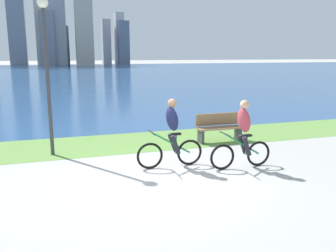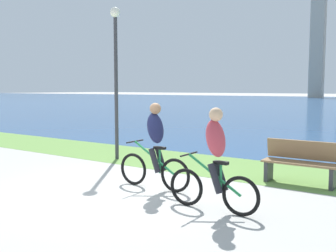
{
  "view_description": "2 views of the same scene",
  "coord_description": "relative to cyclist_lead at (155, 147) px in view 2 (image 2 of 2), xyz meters",
  "views": [
    {
      "loc": [
        -2.07,
        -7.29,
        2.74
      ],
      "look_at": [
        0.51,
        0.76,
        1.0
      ],
      "focal_mm": 37.61,
      "sensor_mm": 36.0,
      "label": 1
    },
    {
      "loc": [
        5.01,
        -5.43,
        1.97
      ],
      "look_at": [
        0.86,
        0.63,
        1.26
      ],
      "focal_mm": 41.5,
      "sensor_mm": 36.0,
      "label": 2
    }
  ],
  "objects": [
    {
      "name": "ground_plane",
      "position": [
        -0.55,
        -0.62,
        -0.84
      ],
      "size": [
        300.0,
        300.0,
        0.0
      ],
      "primitive_type": "plane",
      "color": "#B2AFA8"
    },
    {
      "name": "grass_strip_bayside",
      "position": [
        -0.55,
        2.72,
        -0.84
      ],
      "size": [
        120.0,
        2.59,
        0.01
      ],
      "primitive_type": "cube",
      "color": "#6B9947",
      "rests_on": "ground"
    },
    {
      "name": "bench_near_path",
      "position": [
        2.26,
        2.0,
        -0.39
      ],
      "size": [
        1.5,
        0.47,
        0.9
      ],
      "color": "olive",
      "rests_on": "ground"
    },
    {
      "name": "lamppost_tall",
      "position": [
        -2.8,
        2.01,
        1.86
      ],
      "size": [
        0.28,
        0.28,
        4.16
      ],
      "color": "#38383D",
      "rests_on": "ground"
    },
    {
      "name": "cyclist_lead",
      "position": [
        0.0,
        0.0,
        0.0
      ],
      "size": [
        1.68,
        0.52,
        1.69
      ],
      "color": "black",
      "rests_on": "ground"
    },
    {
      "name": "cyclist_trailing",
      "position": [
        1.62,
        -0.59,
        -0.0
      ],
      "size": [
        1.62,
        0.52,
        1.67
      ],
      "color": "black",
      "rests_on": "ground"
    }
  ]
}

